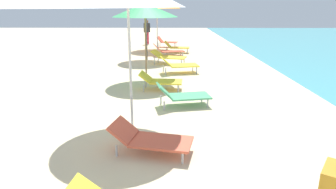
# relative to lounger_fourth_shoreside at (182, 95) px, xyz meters

# --- Properties ---
(lounger_fourth_shoreside) EXTENTS (1.37, 0.83, 0.57)m
(lounger_fourth_shoreside) POSITION_rel_lounger_fourth_shoreside_xyz_m (0.00, 0.00, 0.00)
(lounger_fourth_shoreside) COLOR #4CA572
(lounger_fourth_shoreside) RESTS_ON ground
(lounger_fourth_inland) EXTENTS (1.43, 0.87, 0.51)m
(lounger_fourth_inland) POSITION_rel_lounger_fourth_shoreside_xyz_m (-0.63, -2.43, -0.03)
(lounger_fourth_inland) COLOR #D8593F
(lounger_fourth_inland) RESTS_ON ground
(umbrella_fifth) EXTENTS (2.05, 2.05, 2.52)m
(umbrella_fifth) POSITION_rel_lounger_fourth_shoreside_xyz_m (-1.08, 2.58, 1.96)
(umbrella_fifth) COLOR olive
(umbrella_fifth) RESTS_ON ground
(lounger_fifth_shoreside) EXTENTS (1.45, 0.89, 0.61)m
(lounger_fifth_shoreside) POSITION_rel_lounger_fourth_shoreside_xyz_m (0.01, 3.77, 0.04)
(lounger_fifth_shoreside) COLOR yellow
(lounger_fifth_shoreside) RESTS_ON ground
(lounger_fifth_inland) EXTENTS (1.27, 0.69, 0.52)m
(lounger_fifth_inland) POSITION_rel_lounger_fourth_shoreside_xyz_m (-0.59, 1.48, -0.00)
(lounger_fifth_inland) COLOR yellow
(lounger_fifth_inland) RESTS_ON ground
(umbrella_sixth) EXTENTS (2.14, 2.14, 2.51)m
(umbrella_sixth) POSITION_rel_lounger_fourth_shoreside_xyz_m (-1.35, 6.52, 1.96)
(umbrella_sixth) COLOR #4C4C51
(umbrella_sixth) RESTS_ON ground
(lounger_sixth_shoreside) EXTENTS (1.58, 0.83, 0.60)m
(lounger_sixth_shoreside) POSITION_rel_lounger_fourth_shoreside_xyz_m (-0.40, 7.69, -0.01)
(lounger_sixth_shoreside) COLOR #D8593F
(lounger_sixth_shoreside) RESTS_ON ground
(lounger_sixth_inland) EXTENTS (1.54, 0.99, 0.58)m
(lounger_sixth_inland) POSITION_rel_lounger_fourth_shoreside_xyz_m (-0.38, 5.50, 0.05)
(lounger_sixth_inland) COLOR yellow
(lounger_sixth_inland) RESTS_ON ground
(umbrella_farthest) EXTENTS (2.59, 2.59, 2.90)m
(umbrella_farthest) POSITION_rel_lounger_fourth_shoreside_xyz_m (-1.02, 9.90, 2.25)
(umbrella_farthest) COLOR silver
(umbrella_farthest) RESTS_ON ground
(lounger_farthest_shoreside) EXTENTS (1.27, 0.79, 0.63)m
(lounger_farthest_shoreside) POSITION_rel_lounger_fourth_shoreside_xyz_m (-0.51, 10.97, 0.05)
(lounger_farthest_shoreside) COLOR #D8593F
(lounger_farthest_shoreside) RESTS_ON ground
(lounger_farthest_inland) EXTENTS (1.35, 0.71, 0.61)m
(lounger_farthest_inland) POSITION_rel_lounger_fourth_shoreside_xyz_m (0.02, 8.69, 0.03)
(lounger_farthest_inland) COLOR yellow
(lounger_farthest_inland) RESTS_ON ground
(person_walking_mid) EXTENTS (0.41, 0.41, 1.53)m
(person_walking_mid) POSITION_rel_lounger_fourth_shoreside_xyz_m (-1.79, 12.44, 0.63)
(person_walking_mid) COLOR #D8334C
(person_walking_mid) RESTS_ON ground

